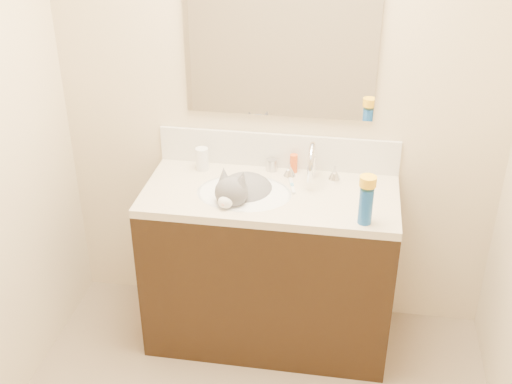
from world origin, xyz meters
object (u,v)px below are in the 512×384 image
(cat, at_px, (243,196))
(silver_jar, at_px, (272,165))
(spray_can, at_px, (366,206))
(vanity_cabinet, at_px, (269,270))
(basin, at_px, (244,206))
(pill_bottle, at_px, (202,159))
(amber_bottle, at_px, (294,163))
(faucet, at_px, (312,165))

(cat, bearing_deg, silver_jar, 80.28)
(spray_can, bearing_deg, cat, 160.87)
(vanity_cabinet, relative_size, basin, 2.67)
(pill_bottle, relative_size, spray_can, 0.70)
(cat, xyz_separation_m, spray_can, (0.57, -0.20, 0.11))
(silver_jar, distance_m, amber_bottle, 0.11)
(faucet, height_order, amber_bottle, faucet)
(pill_bottle, relative_size, amber_bottle, 1.21)
(vanity_cabinet, height_order, pill_bottle, pill_bottle)
(basin, relative_size, silver_jar, 7.50)
(cat, height_order, spray_can, cat)
(basin, height_order, pill_bottle, pill_bottle)
(cat, bearing_deg, faucet, 40.37)
(amber_bottle, bearing_deg, spray_can, -50.34)
(vanity_cabinet, distance_m, amber_bottle, 0.55)
(vanity_cabinet, xyz_separation_m, spray_can, (0.44, -0.21, 0.53))
(vanity_cabinet, distance_m, basin, 0.40)
(amber_bottle, height_order, spray_can, spray_can)
(pill_bottle, bearing_deg, spray_can, -25.46)
(silver_jar, bearing_deg, cat, -114.40)
(silver_jar, distance_m, spray_can, 0.63)
(basin, distance_m, amber_bottle, 0.34)
(pill_bottle, xyz_separation_m, silver_jar, (0.34, 0.04, -0.03))
(vanity_cabinet, height_order, basin, basin)
(cat, distance_m, silver_jar, 0.26)
(pill_bottle, bearing_deg, amber_bottle, 5.37)
(spray_can, bearing_deg, amber_bottle, 129.66)
(faucet, bearing_deg, silver_jar, 157.93)
(basin, bearing_deg, silver_jar, 69.01)
(vanity_cabinet, bearing_deg, faucet, 37.29)
(vanity_cabinet, height_order, spray_can, spray_can)
(faucet, xyz_separation_m, pill_bottle, (-0.55, 0.04, -0.03))
(faucet, bearing_deg, basin, -150.88)
(basin, bearing_deg, cat, 116.53)
(basin, xyz_separation_m, pill_bottle, (-0.25, 0.21, 0.13))
(amber_bottle, relative_size, spray_can, 0.58)
(spray_can, bearing_deg, faucet, 126.88)
(amber_bottle, xyz_separation_m, spray_can, (0.35, -0.43, 0.03))
(vanity_cabinet, height_order, amber_bottle, amber_bottle)
(basin, height_order, spray_can, spray_can)
(cat, height_order, amber_bottle, cat)
(basin, xyz_separation_m, amber_bottle, (0.21, 0.25, 0.12))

